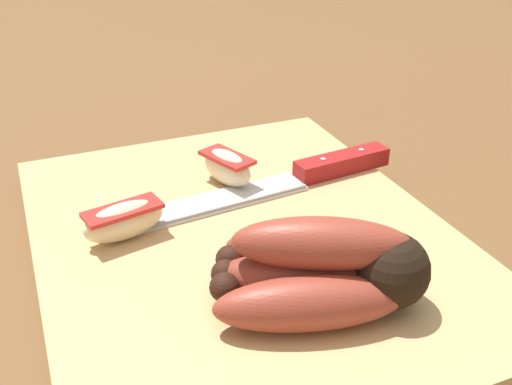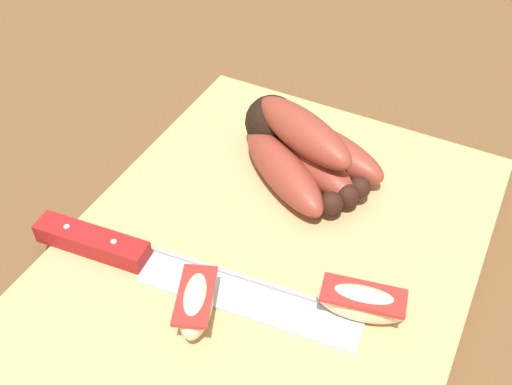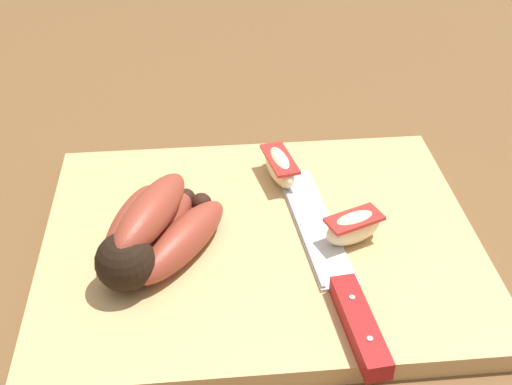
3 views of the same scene
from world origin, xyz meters
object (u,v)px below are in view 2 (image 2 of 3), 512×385
chefs_knife (144,260)px  banana_bunch (301,149)px  apple_wedge_middle (362,303)px  apple_wedge_near (196,303)px

chefs_knife → banana_bunch: bearing=-21.3°
banana_bunch → apple_wedge_middle: 0.17m
chefs_knife → apple_wedge_near: apple_wedge_near is taller
chefs_knife → apple_wedge_middle: size_ratio=3.96×
apple_wedge_middle → banana_bunch: bearing=39.7°
chefs_knife → apple_wedge_near: size_ratio=4.43×
apple_wedge_near → banana_bunch: bearing=0.1°
banana_bunch → chefs_knife: 0.18m
chefs_knife → apple_wedge_near: (-0.02, -0.06, 0.01)m
banana_bunch → apple_wedge_near: (-0.19, -0.00, -0.01)m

